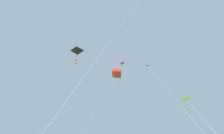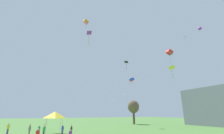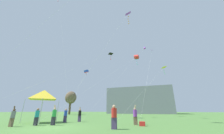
{
  "view_description": "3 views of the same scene",
  "coord_description": "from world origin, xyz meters",
  "px_view_note": "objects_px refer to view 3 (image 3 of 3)",
  "views": [
    {
      "loc": [
        0.59,
        -2.43,
        1.83
      ],
      "look_at": [
        2.54,
        12.18,
        10.05
      ],
      "focal_mm": 35.0,
      "sensor_mm": 36.0,
      "label": 1
    },
    {
      "loc": [
        25.87,
        1.0,
        3.44
      ],
      "look_at": [
        3.48,
        11.16,
        11.1
      ],
      "focal_mm": 24.0,
      "sensor_mm": 36.0,
      "label": 2
    },
    {
      "loc": [
        8.08,
        -9.1,
        1.37
      ],
      "look_at": [
        0.99,
        12.82,
        9.38
      ],
      "focal_mm": 20.0,
      "sensor_mm": 36.0,
      "label": 3
    }
  ],
  "objects_px": {
    "person_teal_shirt": "(37,116)",
    "kite_black_delta_0": "(110,54)",
    "kite_purple_delta_7": "(152,51)",
    "kite_blue_box_8": "(86,71)",
    "cooler_box": "(142,124)",
    "festival_tent": "(44,95)",
    "kite_yellow_delta_6": "(164,68)",
    "person_blue_shirt": "(66,115)",
    "person_grey_shirt": "(13,116)",
    "person_black_shirt": "(80,114)",
    "person_red_shirt": "(114,116)",
    "kite_purple_delta_3": "(128,14)",
    "person_green_shirt": "(54,115)",
    "kite_red_box_1": "(136,57)",
    "person_purple_shirt": "(135,115)",
    "kite_purple_diamond_2": "(144,48)"
  },
  "relations": [
    {
      "from": "kite_purple_delta_3",
      "to": "kite_purple_delta_7",
      "type": "distance_m",
      "value": 16.62
    },
    {
      "from": "person_green_shirt",
      "to": "person_purple_shirt",
      "type": "height_order",
      "value": "same"
    },
    {
      "from": "person_purple_shirt",
      "to": "kite_blue_box_8",
      "type": "xyz_separation_m",
      "value": [
        -17.41,
        19.79,
        12.12
      ]
    },
    {
      "from": "person_purple_shirt",
      "to": "kite_purple_delta_7",
      "type": "bearing_deg",
      "value": 113.05
    },
    {
      "from": "festival_tent",
      "to": "kite_red_box_1",
      "type": "distance_m",
      "value": 25.58
    },
    {
      "from": "kite_black_delta_0",
      "to": "kite_purple_delta_7",
      "type": "xyz_separation_m",
      "value": [
        9.46,
        6.23,
        2.3
      ]
    },
    {
      "from": "kite_black_delta_0",
      "to": "person_teal_shirt",
      "type": "bearing_deg",
      "value": -98.76
    },
    {
      "from": "kite_purple_delta_7",
      "to": "kite_blue_box_8",
      "type": "bearing_deg",
      "value": 174.88
    },
    {
      "from": "kite_blue_box_8",
      "to": "kite_purple_delta_7",
      "type": "bearing_deg",
      "value": -5.12
    },
    {
      "from": "person_purple_shirt",
      "to": "person_grey_shirt",
      "type": "distance_m",
      "value": 11.38
    },
    {
      "from": "kite_yellow_delta_6",
      "to": "person_teal_shirt",
      "type": "bearing_deg",
      "value": -130.11
    },
    {
      "from": "kite_red_box_1",
      "to": "kite_purple_delta_7",
      "type": "relative_size",
      "value": 1.21
    },
    {
      "from": "cooler_box",
      "to": "person_purple_shirt",
      "type": "distance_m",
      "value": 1.26
    },
    {
      "from": "cooler_box",
      "to": "kite_blue_box_8",
      "type": "relative_size",
      "value": 0.03
    },
    {
      "from": "person_grey_shirt",
      "to": "kite_black_delta_0",
      "type": "bearing_deg",
      "value": 177.48
    },
    {
      "from": "person_blue_shirt",
      "to": "kite_yellow_delta_6",
      "type": "distance_m",
      "value": 20.12
    },
    {
      "from": "kite_blue_box_8",
      "to": "person_blue_shirt",
      "type": "bearing_deg",
      "value": -65.58
    },
    {
      "from": "kite_purple_diamond_2",
      "to": "person_red_shirt",
      "type": "bearing_deg",
      "value": -93.45
    },
    {
      "from": "kite_black_delta_0",
      "to": "kite_blue_box_8",
      "type": "distance_m",
      "value": 13.44
    },
    {
      "from": "kite_red_box_1",
      "to": "kite_yellow_delta_6",
      "type": "relative_size",
      "value": 1.41
    },
    {
      "from": "kite_black_delta_0",
      "to": "cooler_box",
      "type": "bearing_deg",
      "value": -59.42
    },
    {
      "from": "person_grey_shirt",
      "to": "person_teal_shirt",
      "type": "bearing_deg",
      "value": 147.84
    },
    {
      "from": "cooler_box",
      "to": "kite_blue_box_8",
      "type": "xyz_separation_m",
      "value": [
        -18.12,
        20.54,
        12.84
      ]
    },
    {
      "from": "festival_tent",
      "to": "kite_red_box_1",
      "type": "bearing_deg",
      "value": 64.51
    },
    {
      "from": "person_teal_shirt",
      "to": "kite_black_delta_0",
      "type": "xyz_separation_m",
      "value": [
        2.35,
        15.22,
        13.04
      ]
    },
    {
      "from": "person_blue_shirt",
      "to": "kite_yellow_delta_6",
      "type": "height_order",
      "value": "kite_yellow_delta_6"
    },
    {
      "from": "cooler_box",
      "to": "person_blue_shirt",
      "type": "height_order",
      "value": "person_blue_shirt"
    },
    {
      "from": "person_teal_shirt",
      "to": "kite_red_box_1",
      "type": "distance_m",
      "value": 27.98
    },
    {
      "from": "person_red_shirt",
      "to": "cooler_box",
      "type": "bearing_deg",
      "value": -73.45
    },
    {
      "from": "kite_blue_box_8",
      "to": "person_purple_shirt",
      "type": "bearing_deg",
      "value": -48.66
    },
    {
      "from": "person_green_shirt",
      "to": "kite_purple_diamond_2",
      "type": "xyz_separation_m",
      "value": [
        8.33,
        29.77,
        21.26
      ]
    },
    {
      "from": "kite_red_box_1",
      "to": "kite_blue_box_8",
      "type": "xyz_separation_m",
      "value": [
        -15.97,
        0.67,
        -2.47
      ]
    },
    {
      "from": "person_blue_shirt",
      "to": "kite_black_delta_0",
      "type": "relative_size",
      "value": 0.08
    },
    {
      "from": "person_red_shirt",
      "to": "person_grey_shirt",
      "type": "height_order",
      "value": "person_red_shirt"
    },
    {
      "from": "cooler_box",
      "to": "kite_blue_box_8",
      "type": "bearing_deg",
      "value": 131.41
    },
    {
      "from": "kite_black_delta_0",
      "to": "kite_purple_diamond_2",
      "type": "xyz_separation_m",
      "value": [
        7.38,
        15.27,
        8.29
      ]
    },
    {
      "from": "person_teal_shirt",
      "to": "kite_purple_delta_7",
      "type": "relative_size",
      "value": 0.08
    },
    {
      "from": "person_green_shirt",
      "to": "kite_red_box_1",
      "type": "bearing_deg",
      "value": -100.38
    },
    {
      "from": "kite_black_delta_0",
      "to": "festival_tent",
      "type": "bearing_deg",
      "value": -108.91
    },
    {
      "from": "kite_purple_diamond_2",
      "to": "cooler_box",
      "type": "bearing_deg",
      "value": -89.98
    },
    {
      "from": "person_grey_shirt",
      "to": "kite_yellow_delta_6",
      "type": "relative_size",
      "value": 0.1
    },
    {
      "from": "person_teal_shirt",
      "to": "festival_tent",
      "type": "bearing_deg",
      "value": -82.93
    },
    {
      "from": "person_blue_shirt",
      "to": "kite_black_delta_0",
      "type": "bearing_deg",
      "value": 48.36
    },
    {
      "from": "person_red_shirt",
      "to": "person_purple_shirt",
      "type": "relative_size",
      "value": 0.94
    },
    {
      "from": "person_black_shirt",
      "to": "kite_purple_delta_3",
      "type": "xyz_separation_m",
      "value": [
        6.73,
        0.35,
        14.38
      ]
    },
    {
      "from": "person_teal_shirt",
      "to": "kite_blue_box_8",
      "type": "height_order",
      "value": "kite_blue_box_8"
    },
    {
      "from": "kite_yellow_delta_6",
      "to": "person_red_shirt",
      "type": "bearing_deg",
      "value": -109.43
    },
    {
      "from": "person_grey_shirt",
      "to": "person_black_shirt",
      "type": "xyz_separation_m",
      "value": [
        3.02,
        6.25,
        0.02
      ]
    },
    {
      "from": "person_blue_shirt",
      "to": "person_grey_shirt",
      "type": "distance_m",
      "value": 5.34
    },
    {
      "from": "person_red_shirt",
      "to": "kite_purple_diamond_2",
      "type": "distance_m",
      "value": 37.25
    }
  ]
}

